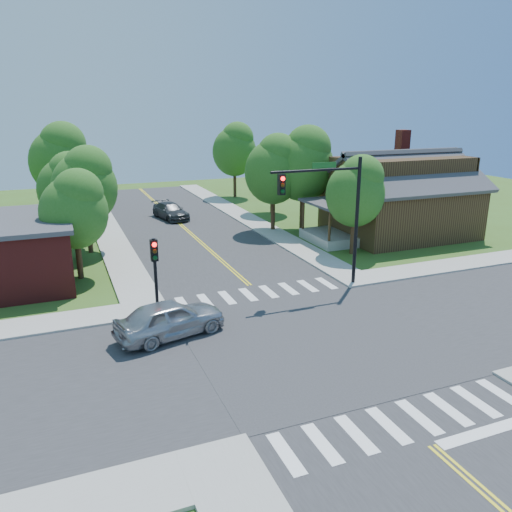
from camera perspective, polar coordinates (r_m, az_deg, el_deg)
name	(u,v)px	position (r m, az deg, el deg)	size (l,w,h in m)	color
ground	(313,342)	(22.02, 6.48, -9.69)	(100.00, 100.00, 0.00)	#3B5B1C
road_ns	(313,341)	(22.01, 6.48, -9.64)	(10.00, 90.00, 0.04)	#2D2D30
road_ew	(313,341)	(22.01, 6.48, -9.63)	(90.00, 10.00, 0.04)	#2D2D30
intersection_patch	(313,342)	(22.02, 6.48, -9.69)	(10.20, 10.20, 0.06)	#2D2D30
sidewalk_ne	(391,229)	(42.82, 15.21, 3.05)	(40.00, 40.00, 0.14)	#9E9B93
crosswalk_north	(258,293)	(27.14, 0.29, -4.25)	(8.85, 2.00, 0.01)	white
crosswalk_south	(404,421)	(17.57, 16.54, -17.62)	(8.85, 2.00, 0.01)	white
centerline	(313,341)	(22.00, 6.49, -9.58)	(0.30, 90.00, 0.01)	yellow
stop_bar	(497,429)	(18.29, 25.84, -17.39)	(4.60, 0.45, 0.09)	white
signal_mast_ne	(331,203)	(26.99, 8.56, 6.06)	(5.30, 0.42, 7.20)	black
signal_pole_nw	(155,262)	(24.24, -11.49, -0.64)	(0.34, 0.42, 3.80)	black
house_ne	(400,193)	(40.54, 16.08, 6.94)	(13.05, 8.80, 7.11)	black
tree_e_a	(357,190)	(34.16, 11.46, 7.43)	(3.99, 3.79, 6.78)	#382314
tree_e_b	(304,162)	(40.40, 5.54, 10.63)	(4.96, 4.72, 8.44)	#382314
tree_e_c	(273,162)	(47.13, 2.01, 10.73)	(4.36, 4.14, 7.40)	#382314
tree_e_d	(235,148)	(55.82, -2.38, 12.21)	(4.84, 4.60, 8.22)	#382314
tree_w_a	(75,208)	(30.27, -19.96, 5.23)	(3.82, 3.63, 6.49)	#382314
tree_w_b	(68,185)	(37.42, -20.67, 7.56)	(4.03, 3.83, 6.86)	#382314
tree_w_c	(61,158)	(45.41, -21.34, 10.43)	(5.09, 4.83, 8.65)	#382314
tree_w_d	(62,159)	(54.79, -21.30, 10.30)	(4.21, 4.00, 7.16)	#382314
tree_house	(275,168)	(40.02, 2.14, 10.06)	(4.60, 4.37, 7.83)	#382314
tree_bldg	(86,183)	(35.65, -18.90, 7.87)	(4.33, 4.12, 7.37)	#382314
car_silver	(170,319)	(22.30, -9.79, -7.14)	(5.19, 3.07, 1.66)	#A6A9AD
car_dgrey	(171,211)	(45.68, -9.74, 5.04)	(2.92, 5.15, 1.41)	#303436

